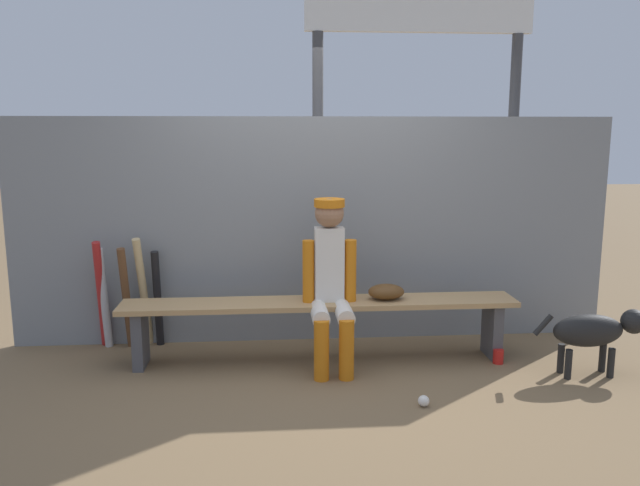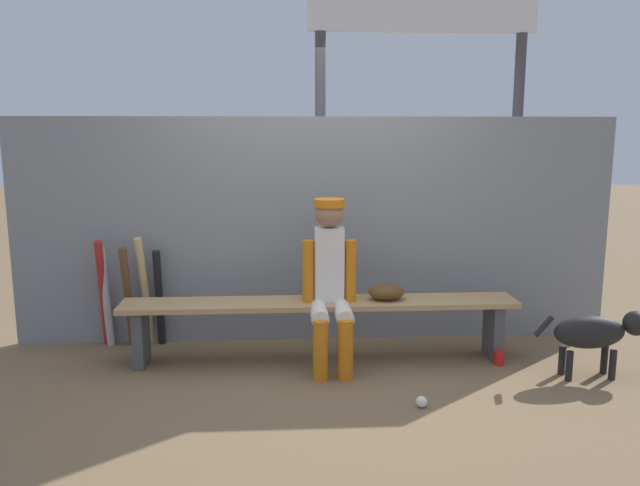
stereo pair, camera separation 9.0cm
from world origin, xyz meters
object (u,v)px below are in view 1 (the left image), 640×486
at_px(player_seated, 331,278).
at_px(baseball, 424,401).
at_px(baseball_glove, 386,292).
at_px(cup_on_ground, 498,356).
at_px(bat_wood_dark, 126,298).
at_px(bat_aluminum_red, 101,295).
at_px(cup_on_bench, 334,291).
at_px(scoreboard, 426,33).
at_px(dog, 595,331).
at_px(bat_aluminum_silver, 104,298).
at_px(dugout_bench, 320,313).
at_px(bat_aluminum_black, 158,299).
at_px(bat_wood_natural, 143,292).

distance_m(player_seated, baseball, 1.14).
relative_size(baseball_glove, cup_on_ground, 2.55).
relative_size(baseball_glove, bat_wood_dark, 0.33).
xyz_separation_m(bat_wood_dark, bat_aluminum_red, (-0.21, 0.04, 0.03)).
relative_size(bat_aluminum_red, cup_on_bench, 8.32).
height_order(bat_wood_dark, bat_aluminum_red, bat_aluminum_red).
xyz_separation_m(scoreboard, dog, (0.91, -1.68, -2.30)).
bearing_deg(bat_aluminum_silver, cup_on_ground, -10.83).
relative_size(dugout_bench, bat_aluminum_red, 3.31).
bearing_deg(scoreboard, bat_aluminum_silver, -163.83).
bearing_deg(player_seated, cup_on_bench, 74.90).
height_order(dugout_bench, cup_on_bench, cup_on_bench).
bearing_deg(player_seated, dog, -10.01).
relative_size(player_seated, cup_on_ground, 11.54).
height_order(baseball, dog, dog).
relative_size(dugout_bench, bat_aluminum_black, 3.75).
bearing_deg(scoreboard, bat_wood_dark, -162.04).
xyz_separation_m(baseball, scoreboard, (0.46, 2.11, 2.60)).
distance_m(bat_aluminum_red, scoreboard, 3.66).
bearing_deg(bat_aluminum_silver, baseball_glove, -10.79).
relative_size(dugout_bench, baseball_glove, 10.83).
bearing_deg(cup_on_ground, bat_aluminum_red, 169.21).
bearing_deg(baseball, cup_on_ground, 43.25).
relative_size(bat_aluminum_black, bat_aluminum_red, 0.88).
xyz_separation_m(bat_wood_natural, cup_on_ground, (2.78, -0.61, -0.41)).
height_order(bat_aluminum_red, bat_aluminum_silver, bat_aluminum_red).
bearing_deg(cup_on_bench, dugout_bench, -150.46).
relative_size(bat_aluminum_red, scoreboard, 0.25).
distance_m(bat_aluminum_black, cup_on_ground, 2.76).
distance_m(bat_aluminum_silver, dog, 3.81).
height_order(dugout_bench, player_seated, player_seated).
bearing_deg(cup_on_ground, bat_wood_dark, 169.17).
distance_m(bat_wood_dark, cup_on_bench, 1.70).
height_order(bat_wood_natural, scoreboard, scoreboard).
bearing_deg(bat_aluminum_silver, bat_wood_dark, -10.80).
relative_size(baseball, cup_on_ground, 0.67).
relative_size(bat_wood_natural, scoreboard, 0.25).
distance_m(player_seated, bat_wood_dark, 1.71).
distance_m(bat_wood_natural, scoreboard, 3.39).
height_order(dugout_bench, cup_on_ground, dugout_bench).
bearing_deg(baseball_glove, dugout_bench, 180.00).
height_order(player_seated, scoreboard, scoreboard).
xyz_separation_m(baseball, dog, (1.37, 0.43, 0.30)).
bearing_deg(dugout_bench, dog, -12.69).
bearing_deg(cup_on_bench, baseball, -62.57).
bearing_deg(scoreboard, player_seated, -126.48).
distance_m(dugout_bench, bat_wood_dark, 1.59).
bearing_deg(baseball, player_seated, 124.95).
relative_size(bat_aluminum_silver, cup_on_bench, 7.68).
bearing_deg(dog, bat_wood_dark, 166.63).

